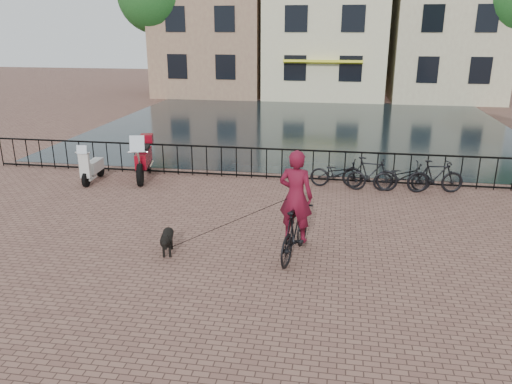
% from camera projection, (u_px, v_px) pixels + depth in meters
% --- Properties ---
extents(ground, '(100.00, 100.00, 0.00)m').
position_uv_depth(ground, '(227.00, 310.00, 8.73)').
color(ground, brown).
rests_on(ground, ground).
extents(canal_water, '(20.00, 20.00, 0.00)m').
position_uv_depth(canal_water, '(304.00, 126.00, 24.92)').
color(canal_water, black).
rests_on(canal_water, ground).
extents(railing, '(20.00, 0.05, 1.02)m').
position_uv_depth(railing, '(282.00, 164.00, 16.06)').
color(railing, black).
rests_on(railing, ground).
extents(canal_house_left, '(7.50, 9.00, 12.80)m').
position_uv_depth(canal_house_left, '(216.00, 2.00, 35.98)').
color(canal_house_left, '#89614F').
rests_on(canal_house_left, ground).
extents(canal_house_mid, '(8.00, 9.50, 11.80)m').
position_uv_depth(canal_house_mid, '(327.00, 9.00, 34.87)').
color(canal_house_mid, beige).
rests_on(canal_house_mid, ground).
extents(cyclist, '(0.96, 2.08, 2.75)m').
position_uv_depth(cyclist, '(295.00, 211.00, 10.45)').
color(cyclist, black).
rests_on(cyclist, ground).
extents(dog, '(0.48, 0.91, 0.59)m').
position_uv_depth(dog, '(167.00, 241.00, 10.84)').
color(dog, black).
rests_on(dog, ground).
extents(motorcycle, '(1.06, 2.37, 1.65)m').
position_uv_depth(motorcycle, '(143.00, 153.00, 16.14)').
color(motorcycle, maroon).
rests_on(motorcycle, ground).
extents(scooter, '(0.53, 1.49, 1.36)m').
position_uv_depth(scooter, '(92.00, 161.00, 15.80)').
color(scooter, silver).
rests_on(scooter, ground).
extents(parked_bike_0, '(1.79, 0.87, 0.90)m').
position_uv_depth(parked_bike_0, '(338.00, 174.00, 15.23)').
color(parked_bike_0, black).
rests_on(parked_bike_0, ground).
extents(parked_bike_1, '(1.72, 0.73, 1.00)m').
position_uv_depth(parked_bike_1, '(370.00, 174.00, 15.06)').
color(parked_bike_1, black).
rests_on(parked_bike_1, ground).
extents(parked_bike_2, '(1.78, 0.83, 0.90)m').
position_uv_depth(parked_bike_2, '(402.00, 177.00, 14.93)').
color(parked_bike_2, black).
rests_on(parked_bike_2, ground).
extents(parked_bike_3, '(1.72, 0.73, 1.00)m').
position_uv_depth(parked_bike_3, '(435.00, 177.00, 14.76)').
color(parked_bike_3, black).
rests_on(parked_bike_3, ground).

